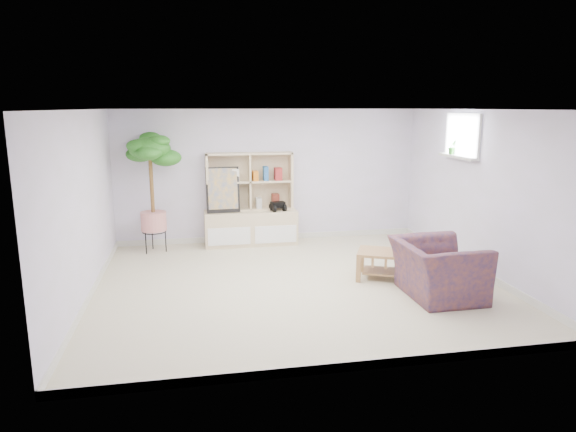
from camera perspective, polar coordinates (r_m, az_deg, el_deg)
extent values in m
cube|color=beige|center=(7.28, 0.93, -7.51)|extent=(5.50, 5.00, 0.01)
cube|color=silver|center=(6.86, 1.00, 11.75)|extent=(5.50, 5.00, 0.01)
cube|color=silver|center=(9.40, -2.12, 4.48)|extent=(5.50, 0.01, 2.40)
cube|color=silver|center=(4.61, 7.25, -3.59)|extent=(5.50, 0.01, 2.40)
cube|color=silver|center=(6.96, -21.80, 0.96)|extent=(0.01, 5.00, 2.40)
cube|color=silver|center=(7.98, 20.70, 2.36)|extent=(0.01, 5.00, 2.40)
cube|color=silver|center=(8.40, 18.36, 6.28)|extent=(0.14, 1.00, 0.04)
imported|color=#1A6F24|center=(7.50, 12.43, -2.79)|extent=(0.30, 0.27, 0.29)
imported|color=#1F214F|center=(6.96, 16.30, -5.31)|extent=(0.99, 1.14, 0.83)
imported|color=#1D6B14|center=(8.56, 17.79, 7.33)|extent=(0.16, 0.14, 0.23)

